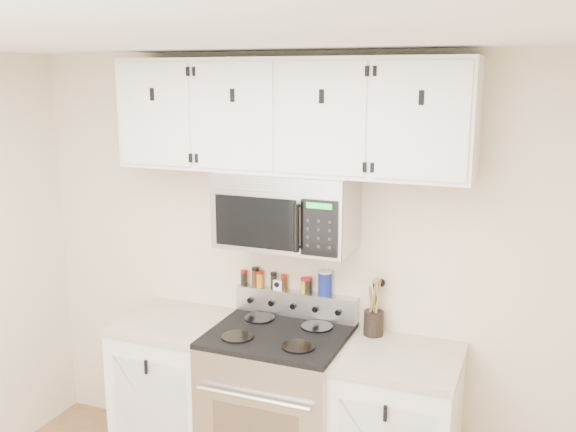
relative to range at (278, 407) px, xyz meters
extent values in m
cube|color=beige|center=(0.00, 0.32, 0.76)|extent=(3.50, 0.01, 2.50)
cube|color=white|center=(0.00, -1.43, 2.01)|extent=(3.50, 3.50, 0.01)
cube|color=#B7B7BA|center=(0.00, 0.00, -0.03)|extent=(0.76, 0.65, 0.92)
cube|color=black|center=(0.00, 0.00, 0.45)|extent=(0.76, 0.65, 0.03)
cube|color=#B7B7BA|center=(0.00, 0.28, 0.54)|extent=(0.76, 0.08, 0.15)
cylinder|color=black|center=(-0.18, -0.15, 0.47)|extent=(0.18, 0.18, 0.01)
cylinder|color=black|center=(0.18, -0.15, 0.47)|extent=(0.18, 0.18, 0.01)
cylinder|color=black|center=(-0.18, 0.15, 0.47)|extent=(0.18, 0.18, 0.01)
cylinder|color=black|center=(0.18, 0.15, 0.47)|extent=(0.18, 0.18, 0.01)
cube|color=white|center=(-0.69, 0.02, -0.05)|extent=(0.62, 0.60, 0.88)
cube|color=tan|center=(-0.69, 0.02, 0.41)|extent=(0.64, 0.62, 0.04)
cube|color=tan|center=(0.69, 0.02, 0.41)|extent=(0.64, 0.62, 0.04)
cube|color=#9E9EA3|center=(0.00, 0.13, 1.14)|extent=(0.76, 0.38, 0.42)
cube|color=#B7B7BA|center=(0.00, -0.06, 1.31)|extent=(0.73, 0.01, 0.08)
cube|color=black|center=(-0.10, -0.07, 1.10)|extent=(0.47, 0.01, 0.28)
cube|color=black|center=(0.26, -0.07, 1.10)|extent=(0.20, 0.01, 0.30)
cylinder|color=black|center=(0.15, -0.10, 1.10)|extent=(0.03, 0.03, 0.26)
cube|color=white|center=(0.00, 0.16, 1.66)|extent=(2.00, 0.33, 0.62)
cube|color=white|center=(-0.75, -0.01, 1.66)|extent=(0.46, 0.01, 0.57)
cube|color=black|center=(-0.75, -0.02, 1.77)|extent=(0.02, 0.01, 0.07)
cube|color=white|center=(-0.25, -0.01, 1.66)|extent=(0.46, 0.01, 0.57)
cube|color=black|center=(-0.25, -0.02, 1.77)|extent=(0.03, 0.01, 0.07)
cube|color=white|center=(0.25, -0.01, 1.66)|extent=(0.46, 0.01, 0.57)
cube|color=black|center=(0.25, -0.02, 1.77)|extent=(0.03, 0.01, 0.07)
cube|color=white|center=(0.75, -0.01, 1.66)|extent=(0.46, 0.01, 0.57)
cube|color=black|center=(0.75, -0.02, 1.77)|extent=(0.02, 0.01, 0.07)
cylinder|color=black|center=(0.49, 0.23, 0.50)|extent=(0.11, 0.11, 0.14)
cylinder|color=olive|center=(0.49, 0.23, 0.61)|extent=(0.01, 0.01, 0.26)
cylinder|color=olive|center=(0.51, 0.22, 0.62)|extent=(0.01, 0.01, 0.28)
cylinder|color=olive|center=(0.47, 0.24, 0.60)|extent=(0.01, 0.01, 0.25)
cylinder|color=black|center=(0.50, 0.25, 0.61)|extent=(0.01, 0.01, 0.25)
cylinder|color=olive|center=(0.48, 0.21, 0.62)|extent=(0.01, 0.01, 0.27)
cube|color=white|center=(-0.12, 0.28, 0.64)|extent=(0.06, 0.05, 0.06)
cylinder|color=navy|center=(0.18, 0.28, 0.68)|extent=(0.08, 0.08, 0.14)
cylinder|color=white|center=(0.18, 0.28, 0.76)|extent=(0.08, 0.08, 0.01)
cylinder|color=black|center=(-0.34, 0.28, 0.65)|extent=(0.04, 0.04, 0.08)
cylinder|color=#9E0C0C|center=(-0.34, 0.28, 0.70)|extent=(0.04, 0.04, 0.02)
cylinder|color=#432610|center=(-0.27, 0.28, 0.67)|extent=(0.04, 0.04, 0.10)
cylinder|color=black|center=(-0.27, 0.28, 0.72)|extent=(0.04, 0.04, 0.02)
cylinder|color=orange|center=(-0.24, 0.28, 0.66)|extent=(0.04, 0.04, 0.08)
cylinder|color=#AE0D14|center=(-0.24, 0.28, 0.71)|extent=(0.04, 0.04, 0.02)
cylinder|color=black|center=(-0.15, 0.28, 0.66)|extent=(0.04, 0.04, 0.09)
cylinder|color=black|center=(-0.15, 0.28, 0.71)|extent=(0.04, 0.04, 0.02)
cylinder|color=#3A1F0E|center=(-0.08, 0.28, 0.65)|extent=(0.04, 0.04, 0.08)
cylinder|color=#AF190D|center=(-0.08, 0.28, 0.70)|extent=(0.04, 0.04, 0.02)
cylinder|color=gold|center=(0.05, 0.28, 0.65)|extent=(0.04, 0.04, 0.07)
cylinder|color=#AC0D1B|center=(0.05, 0.28, 0.70)|extent=(0.04, 0.04, 0.02)
cylinder|color=black|center=(0.08, 0.28, 0.65)|extent=(0.04, 0.04, 0.08)
cylinder|color=#AE0D15|center=(0.08, 0.28, 0.70)|extent=(0.04, 0.04, 0.02)
cylinder|color=#3A1E0E|center=(0.18, 0.28, 0.66)|extent=(0.04, 0.04, 0.09)
cylinder|color=black|center=(0.18, 0.28, 0.71)|extent=(0.04, 0.04, 0.02)
cylinder|color=gold|center=(0.18, 0.28, 0.66)|extent=(0.04, 0.04, 0.09)
cylinder|color=black|center=(0.18, 0.28, 0.71)|extent=(0.04, 0.04, 0.02)
camera|label=1|loc=(1.30, -3.13, 1.88)|focal=40.00mm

